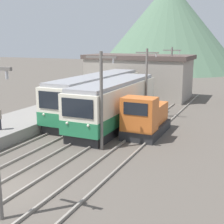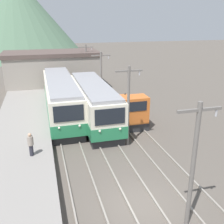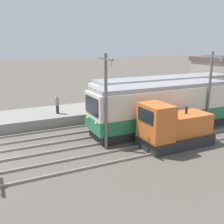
{
  "view_description": "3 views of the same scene",
  "coord_description": "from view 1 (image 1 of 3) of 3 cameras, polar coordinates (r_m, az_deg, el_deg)",
  "views": [
    {
      "loc": [
        10.03,
        -10.01,
        6.64
      ],
      "look_at": [
        1.16,
        9.57,
        1.81
      ],
      "focal_mm": 50.0,
      "sensor_mm": 36.0,
      "label": 1
    },
    {
      "loc": [
        -4.34,
        -10.59,
        9.2
      ],
      "look_at": [
        1.15,
        9.3,
        1.89
      ],
      "focal_mm": 42.0,
      "sensor_mm": 36.0,
      "label": 2
    },
    {
      "loc": [
        16.32,
        0.14,
        6.7
      ],
      "look_at": [
        -0.76,
        8.42,
        1.7
      ],
      "focal_mm": 42.0,
      "sensor_mm": 36.0,
      "label": 3
    }
  ],
  "objects": [
    {
      "name": "ground_plane",
      "position": [
        15.65,
        -19.18,
        -13.2
      ],
      "size": [
        200.0,
        200.0,
        0.0
      ],
      "primitive_type": "plane",
      "color": "#564F47"
    },
    {
      "name": "commuter_train_left",
      "position": [
        28.13,
        -2.72,
        2.65
      ],
      "size": [
        2.84,
        13.94,
        3.78
      ],
      "color": "#28282B",
      "rests_on": "ground"
    },
    {
      "name": "shunting_locomotive",
      "position": [
        22.73,
        6.16,
        -1.23
      ],
      "size": [
        2.4,
        4.94,
        3.0
      ],
      "color": "#28282B",
      "rests_on": "ground"
    },
    {
      "name": "track_right",
      "position": [
        13.78,
        -9.08,
        -15.98
      ],
      "size": [
        1.54,
        60.0,
        0.14
      ],
      "color": "gray",
      "rests_on": "ground"
    },
    {
      "name": "commuter_train_center",
      "position": [
        24.85,
        0.56,
        1.26
      ],
      "size": [
        2.84,
        11.85,
        3.71
      ],
      "color": "#28282B",
      "rests_on": "ground"
    },
    {
      "name": "mountain_backdrop",
      "position": [
        77.11,
        10.28,
        15.11
      ],
      "size": [
        34.44,
        34.44,
        20.36
      ],
      "color": "#517056",
      "rests_on": "ground"
    },
    {
      "name": "catenary_mast_mid",
      "position": [
        19.04,
        -1.94,
        2.77
      ],
      "size": [
        2.0,
        0.2,
        6.12
      ],
      "color": "slate",
      "rests_on": "ground"
    },
    {
      "name": "catenary_mast_distant",
      "position": [
        35.44,
        10.76,
        7.15
      ],
      "size": [
        2.0,
        0.2,
        6.12
      ],
      "color": "slate",
      "rests_on": "ground"
    },
    {
      "name": "station_building",
      "position": [
        38.41,
        4.88,
        6.59
      ],
      "size": [
        12.6,
        6.3,
        5.15
      ],
      "color": "gray",
      "rests_on": "ground"
    },
    {
      "name": "catenary_mast_far",
      "position": [
        27.07,
        6.31,
        5.65
      ],
      "size": [
        2.0,
        0.2,
        6.12
      ],
      "color": "slate",
      "rests_on": "ground"
    },
    {
      "name": "track_center",
      "position": [
        15.49,
        -18.65,
        -13.14
      ],
      "size": [
        1.54,
        60.0,
        0.14
      ],
      "color": "gray",
      "rests_on": "ground"
    }
  ]
}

